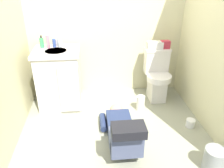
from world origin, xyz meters
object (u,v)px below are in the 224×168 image
(toilet, at_px, (157,75))
(bottle_pink, at_px, (48,42))
(trash_can, at_px, (214,160))
(paper_towel_roll, at_px, (141,103))
(vanity_cabinet, at_px, (59,78))
(toiletry_bag, at_px, (165,44))
(soap_dispenser, at_px, (42,43))
(faucet, at_px, (57,43))
(person_plumber, at_px, (122,131))
(toilet_paper_roll, at_px, (190,123))
(tissue_box, at_px, (155,45))
(bottle_clear, at_px, (60,42))
(bottle_blue, at_px, (54,43))

(toilet, relative_size, bottle_pink, 4.25)
(trash_can, xyz_separation_m, paper_towel_roll, (-0.48, 1.11, -0.01))
(toilet, xyz_separation_m, trash_can, (0.18, -1.43, -0.25))
(vanity_cabinet, bearing_deg, bottle_pink, 136.96)
(toiletry_bag, distance_m, paper_towel_roll, 0.90)
(soap_dispenser, height_order, bottle_pink, bottle_pink)
(faucet, relative_size, person_plumber, 0.09)
(faucet, relative_size, toiletry_bag, 0.81)
(soap_dispenser, bearing_deg, vanity_cabinet, -33.10)
(bottle_pink, distance_m, toilet_paper_roll, 2.11)
(tissue_box, xyz_separation_m, bottle_clear, (-1.31, -0.01, 0.09))
(faucet, xyz_separation_m, bottle_blue, (-0.04, 0.00, 0.01))
(toilet, xyz_separation_m, vanity_cabinet, (-1.40, -0.05, 0.05))
(tissue_box, height_order, paper_towel_roll, tissue_box)
(trash_can, bearing_deg, bottle_pink, 138.86)
(person_plumber, height_order, bottle_clear, bottle_clear)
(vanity_cabinet, xyz_separation_m, trash_can, (1.58, -1.37, -0.30))
(paper_towel_roll, bearing_deg, vanity_cabinet, 166.36)
(trash_can, bearing_deg, bottle_clear, 135.53)
(toilet_paper_roll, bearing_deg, soap_dispenser, 155.78)
(vanity_cabinet, distance_m, toiletry_bag, 1.56)
(toiletry_bag, height_order, soap_dispenser, soap_dispenser)
(tissue_box, relative_size, toilet_paper_roll, 2.00)
(soap_dispenser, xyz_separation_m, bottle_pink, (0.08, -0.02, 0.02))
(paper_towel_roll, bearing_deg, bottle_pink, 163.02)
(person_plumber, distance_m, toilet_paper_roll, 0.93)
(tissue_box, bearing_deg, person_plumber, -119.88)
(paper_towel_roll, bearing_deg, bottle_clear, 159.07)
(bottle_blue, height_order, toilet_paper_roll, bottle_blue)
(person_plumber, distance_m, bottle_clear, 1.46)
(person_plumber, xyz_separation_m, toiletry_bag, (0.76, 1.06, 0.63))
(tissue_box, bearing_deg, bottle_blue, 179.81)
(vanity_cabinet, xyz_separation_m, paper_towel_roll, (1.10, -0.27, -0.31))
(faucet, bearing_deg, trash_can, -43.82)
(toilet, xyz_separation_m, person_plumber, (-0.66, -0.97, -0.19))
(bottle_clear, bearing_deg, toilet_paper_roll, -27.61)
(bottle_pink, bearing_deg, soap_dispenser, 164.14)
(person_plumber, height_order, bottle_blue, bottle_blue)
(trash_can, height_order, toilet_paper_roll, trash_can)
(vanity_cabinet, xyz_separation_m, bottle_pink, (-0.11, 0.10, 0.49))
(toilet, height_order, tissue_box, tissue_box)
(tissue_box, relative_size, paper_towel_roll, 1.02)
(person_plumber, relative_size, toiletry_bag, 8.59)
(soap_dispenser, bearing_deg, toiletry_bag, 0.59)
(soap_dispenser, xyz_separation_m, trash_can, (1.77, -1.50, -0.77))
(toiletry_bag, relative_size, toilet_paper_roll, 1.13)
(vanity_cabinet, height_order, toiletry_bag, toiletry_bag)
(person_plumber, distance_m, toiletry_bag, 1.45)
(paper_towel_roll, bearing_deg, person_plumber, -118.59)
(toilet, height_order, person_plumber, toilet)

